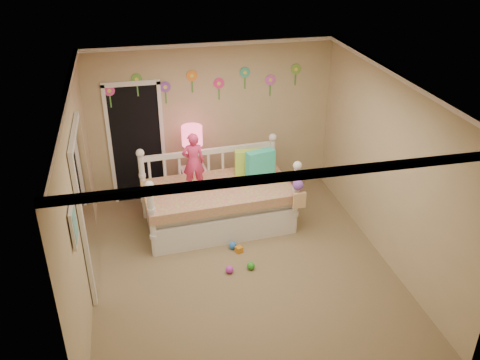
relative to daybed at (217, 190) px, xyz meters
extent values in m
cube|color=#7F684C|center=(0.13, -1.15, -0.61)|extent=(4.00, 4.50, 0.01)
cube|color=white|center=(0.13, -1.15, 1.99)|extent=(4.00, 4.50, 0.01)
cube|color=tan|center=(0.13, 1.10, 0.69)|extent=(4.00, 0.01, 2.60)
cube|color=tan|center=(-1.87, -1.15, 0.69)|extent=(0.01, 4.50, 2.60)
cube|color=tan|center=(2.13, -1.15, 0.69)|extent=(0.01, 4.50, 2.60)
cube|color=#27C79B|center=(0.71, 0.16, 0.29)|extent=(0.47, 0.26, 0.45)
cube|color=#B6E947|center=(0.56, 0.31, 0.27)|extent=(0.44, 0.21, 0.40)
imported|color=#E03369|center=(-0.35, -0.01, 0.52)|extent=(0.33, 0.22, 0.90)
cube|color=white|center=(-0.26, 0.72, -0.28)|extent=(0.42, 0.33, 0.66)
sphere|color=#D71C4C|center=(-0.26, 0.72, 0.15)|extent=(0.20, 0.20, 0.20)
cylinder|color=#D71C4C|center=(-0.26, 0.72, 0.36)|extent=(0.03, 0.03, 0.42)
cylinder|color=#FE4C6F|center=(-0.26, 0.72, 0.63)|extent=(0.33, 0.33, 0.31)
cube|color=black|center=(-1.12, 1.08, 0.43)|extent=(0.90, 0.04, 2.07)
cube|color=white|center=(-1.83, -0.85, 0.44)|extent=(0.07, 1.30, 2.10)
cube|color=white|center=(-1.84, -2.05, 0.94)|extent=(0.05, 0.34, 0.42)
camera|label=1|loc=(-1.15, -6.68, 3.77)|focal=38.25mm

